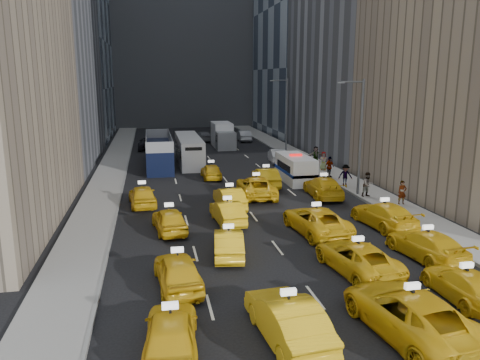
# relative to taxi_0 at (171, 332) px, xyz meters

# --- Properties ---
(ground) EXTENTS (160.00, 160.00, 0.00)m
(ground) POSITION_rel_taxi_0_xyz_m (6.18, 6.98, -0.76)
(ground) COLOR black
(ground) RESTS_ON ground
(sidewalk_west) EXTENTS (3.00, 90.00, 0.15)m
(sidewalk_west) POSITION_rel_taxi_0_xyz_m (-4.32, 31.98, -0.68)
(sidewalk_west) COLOR gray
(sidewalk_west) RESTS_ON ground
(sidewalk_east) EXTENTS (3.00, 90.00, 0.15)m
(sidewalk_east) POSITION_rel_taxi_0_xyz_m (16.68, 31.98, -0.68)
(sidewalk_east) COLOR gray
(sidewalk_east) RESTS_ON ground
(curb_west) EXTENTS (0.15, 90.00, 0.18)m
(curb_west) POSITION_rel_taxi_0_xyz_m (-2.87, 31.98, -0.67)
(curb_west) COLOR slate
(curb_west) RESTS_ON ground
(curb_east) EXTENTS (0.15, 90.00, 0.18)m
(curb_east) POSITION_rel_taxi_0_xyz_m (15.23, 31.98, -0.67)
(curb_east) COLOR slate
(curb_east) RESTS_ON ground
(building_backdrop) EXTENTS (30.00, 12.00, 40.00)m
(building_backdrop) POSITION_rel_taxi_0_xyz_m (6.18, 78.98, 19.24)
(building_backdrop) COLOR slate
(building_backdrop) RESTS_ON ground
(streetlight_near) EXTENTS (2.15, 0.22, 9.00)m
(streetlight_near) POSITION_rel_taxi_0_xyz_m (15.36, 18.98, 4.16)
(streetlight_near) COLOR #595B60
(streetlight_near) RESTS_ON ground
(streetlight_far) EXTENTS (2.15, 0.22, 9.00)m
(streetlight_far) POSITION_rel_taxi_0_xyz_m (15.36, 38.98, 4.16)
(streetlight_far) COLOR #595B60
(streetlight_far) RESTS_ON ground
(taxi_0) EXTENTS (2.14, 4.59, 1.52)m
(taxi_0) POSITION_rel_taxi_0_xyz_m (0.00, 0.00, 0.00)
(taxi_0) COLOR gold
(taxi_0) RESTS_ON ground
(taxi_1) EXTENTS (2.21, 5.12, 1.64)m
(taxi_1) POSITION_rel_taxi_0_xyz_m (4.06, -0.01, 0.06)
(taxi_1) COLOR gold
(taxi_1) RESTS_ON ground
(taxi_2) EXTENTS (3.47, 6.28, 1.66)m
(taxi_2) POSITION_rel_taxi_0_xyz_m (8.51, -0.43, 0.07)
(taxi_2) COLOR gold
(taxi_2) RESTS_ON ground
(taxi_3) EXTENTS (1.95, 4.60, 1.32)m
(taxi_3) POSITION_rel_taxi_0_xyz_m (12.21, 1.60, -0.10)
(taxi_3) COLOR gold
(taxi_3) RESTS_ON ground
(taxi_4) EXTENTS (2.22, 4.66, 1.54)m
(taxi_4) POSITION_rel_taxi_0_xyz_m (0.54, 5.07, 0.01)
(taxi_4) COLOR gold
(taxi_4) RESTS_ON ground
(taxi_5) EXTENTS (2.01, 4.37, 1.39)m
(taxi_5) POSITION_rel_taxi_0_xyz_m (3.36, 8.37, -0.07)
(taxi_5) COLOR gold
(taxi_5) RESTS_ON ground
(taxi_6) EXTENTS (3.06, 5.45, 1.44)m
(taxi_6) POSITION_rel_taxi_0_xyz_m (9.05, 5.18, -0.04)
(taxi_6) COLOR gold
(taxi_6) RESTS_ON ground
(taxi_7) EXTENTS (2.61, 5.24, 1.46)m
(taxi_7) POSITION_rel_taxi_0_xyz_m (13.27, 6.07, -0.03)
(taxi_7) COLOR gold
(taxi_7) RESTS_ON ground
(taxi_8) EXTENTS (2.25, 4.47, 1.46)m
(taxi_8) POSITION_rel_taxi_0_xyz_m (0.52, 12.92, -0.03)
(taxi_8) COLOR gold
(taxi_8) RESTS_ON ground
(taxi_9) EXTENTS (1.85, 4.46, 1.44)m
(taxi_9) POSITION_rel_taxi_0_xyz_m (4.24, 13.95, -0.04)
(taxi_9) COLOR gold
(taxi_9) RESTS_ON ground
(taxi_10) EXTENTS (3.13, 5.82, 1.55)m
(taxi_10) POSITION_rel_taxi_0_xyz_m (9.12, 11.06, 0.02)
(taxi_10) COLOR gold
(taxi_10) RESTS_ON ground
(taxi_11) EXTENTS (2.69, 5.51, 1.54)m
(taxi_11) POSITION_rel_taxi_0_xyz_m (13.64, 11.30, 0.01)
(taxi_11) COLOR gold
(taxi_11) RESTS_ON ground
(taxi_12) EXTENTS (2.23, 4.65, 1.53)m
(taxi_12) POSITION_rel_taxi_0_xyz_m (-1.14, 19.11, 0.01)
(taxi_12) COLOR gold
(taxi_12) RESTS_ON ground
(taxi_13) EXTENTS (1.83, 4.63, 1.50)m
(taxi_13) POSITION_rel_taxi_0_xyz_m (4.94, 17.32, -0.01)
(taxi_13) COLOR gold
(taxi_13) RESTS_ON ground
(taxi_14) EXTENTS (3.02, 5.90, 1.59)m
(taxi_14) POSITION_rel_taxi_0_xyz_m (7.53, 20.16, 0.04)
(taxi_14) COLOR gold
(taxi_14) RESTS_ON ground
(taxi_15) EXTENTS (2.58, 5.53, 1.56)m
(taxi_15) POSITION_rel_taxi_0_xyz_m (12.68, 19.17, 0.02)
(taxi_15) COLOR gold
(taxi_15) RESTS_ON ground
(taxi_16) EXTENTS (1.66, 4.10, 1.40)m
(taxi_16) POSITION_rel_taxi_0_xyz_m (4.97, 27.46, -0.06)
(taxi_16) COLOR gold
(taxi_16) RESTS_ON ground
(taxi_17) EXTENTS (1.86, 4.85, 1.58)m
(taxi_17) POSITION_rel_taxi_0_xyz_m (9.15, 23.47, 0.03)
(taxi_17) COLOR gold
(taxi_17) RESTS_ON ground
(nypd_van) EXTENTS (2.45, 5.87, 2.49)m
(nypd_van) POSITION_rel_taxi_0_xyz_m (12.20, 24.87, 0.37)
(nypd_van) COLOR white
(nypd_van) RESTS_ON ground
(double_decker) EXTENTS (4.03, 11.57, 3.30)m
(double_decker) POSITION_rel_taxi_0_xyz_m (0.40, 34.43, 0.87)
(double_decker) COLOR black
(double_decker) RESTS_ON ground
(city_bus) EXTENTS (3.37, 11.41, 2.90)m
(city_bus) POSITION_rel_taxi_0_xyz_m (3.65, 35.87, 0.68)
(city_bus) COLOR silver
(city_bus) RESTS_ON ground
(box_truck) EXTENTS (2.85, 7.18, 3.22)m
(box_truck) POSITION_rel_taxi_0_xyz_m (9.09, 46.86, 0.82)
(box_truck) COLOR white
(box_truck) RESTS_ON ground
(misc_car_0) EXTENTS (2.12, 4.67, 1.49)m
(misc_car_0) POSITION_rel_taxi_0_xyz_m (13.18, 34.51, -0.02)
(misc_car_0) COLOR #B6B7BE
(misc_car_0) RESTS_ON ground
(misc_car_1) EXTENTS (2.71, 5.64, 1.55)m
(misc_car_1) POSITION_rel_taxi_0_xyz_m (-0.65, 46.94, 0.02)
(misc_car_1) COLOR black
(misc_car_1) RESTS_ON ground
(misc_car_2) EXTENTS (2.54, 5.10, 1.42)m
(misc_car_2) POSITION_rel_taxi_0_xyz_m (7.21, 53.43, -0.05)
(misc_car_2) COLOR slate
(misc_car_2) RESTS_ON ground
(misc_car_3) EXTENTS (2.02, 4.08, 1.34)m
(misc_car_3) POSITION_rel_taxi_0_xyz_m (4.52, 50.16, -0.09)
(misc_car_3) COLOR black
(misc_car_3) RESTS_ON ground
(misc_car_4) EXTENTS (1.84, 4.84, 1.58)m
(misc_car_4) POSITION_rel_taxi_0_xyz_m (13.05, 52.47, 0.03)
(misc_car_4) COLOR #A7A9AE
(misc_car_4) RESTS_ON ground
(pedestrian_0) EXTENTS (0.66, 0.46, 1.73)m
(pedestrian_0) POSITION_rel_taxi_0_xyz_m (17.27, 15.52, 0.26)
(pedestrian_0) COLOR gray
(pedestrian_0) RESTS_ON sidewalk_east
(pedestrian_1) EXTENTS (1.02, 0.71, 1.90)m
(pedestrian_1) POSITION_rel_taxi_0_xyz_m (15.82, 18.03, 0.34)
(pedestrian_1) COLOR gray
(pedestrian_1) RESTS_ON sidewalk_east
(pedestrian_2) EXTENTS (1.25, 0.68, 1.84)m
(pedestrian_2) POSITION_rel_taxi_0_xyz_m (15.60, 21.74, 0.31)
(pedestrian_2) COLOR gray
(pedestrian_2) RESTS_ON sidewalk_east
(pedestrian_3) EXTENTS (1.23, 0.91, 1.91)m
(pedestrian_3) POSITION_rel_taxi_0_xyz_m (15.58, 25.31, 0.34)
(pedestrian_3) COLOR gray
(pedestrian_3) RESTS_ON sidewalk_east
(pedestrian_4) EXTENTS (1.00, 0.74, 1.82)m
(pedestrian_4) POSITION_rel_taxi_0_xyz_m (16.32, 28.73, 0.30)
(pedestrian_4) COLOR gray
(pedestrian_4) RESTS_ON sidewalk_east
(pedestrian_5) EXTENTS (1.81, 0.60, 1.93)m
(pedestrian_5) POSITION_rel_taxi_0_xyz_m (16.57, 31.66, 0.35)
(pedestrian_5) COLOR gray
(pedestrian_5) RESTS_ON sidewalk_east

